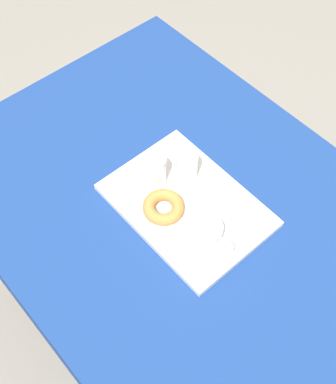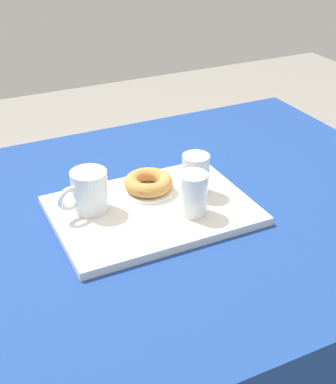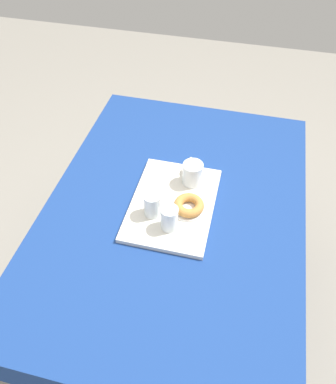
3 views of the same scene
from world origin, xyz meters
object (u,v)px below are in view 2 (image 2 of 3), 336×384
at_px(water_glass_near, 193,196).
at_px(water_glass_far, 195,176).
at_px(dining_table, 155,246).
at_px(sugar_donut_left, 148,182).
at_px(serving_tray, 152,210).
at_px(tea_mug_left, 89,192).
at_px(donut_plate_left, 149,190).

relative_size(water_glass_near, water_glass_far, 1.00).
bearing_deg(dining_table, sugar_donut_left, 78.78).
xyz_separation_m(dining_table, serving_tray, (-0.01, -0.01, 0.10)).
xyz_separation_m(dining_table, tea_mug_left, (-0.14, 0.04, 0.16)).
height_order(water_glass_near, water_glass_far, same).
relative_size(tea_mug_left, donut_plate_left, 0.98).
distance_m(serving_tray, tea_mug_left, 0.14).
relative_size(tea_mug_left, water_glass_near, 1.25).
bearing_deg(donut_plate_left, water_glass_far, -28.27).
distance_m(donut_plate_left, sugar_donut_left, 0.02).
relative_size(serving_tray, water_glass_near, 4.55).
distance_m(water_glass_near, donut_plate_left, 0.14).
xyz_separation_m(tea_mug_left, water_glass_far, (0.24, -0.03, -0.00)).
relative_size(donut_plate_left, sugar_donut_left, 1.07).
xyz_separation_m(tea_mug_left, sugar_donut_left, (0.15, 0.02, -0.02)).
xyz_separation_m(serving_tray, water_glass_far, (0.12, 0.01, 0.05)).
relative_size(dining_table, water_glass_near, 14.28).
height_order(serving_tray, tea_mug_left, tea_mug_left).
xyz_separation_m(water_glass_near, water_glass_far, (0.05, 0.07, -0.00)).
distance_m(water_glass_near, water_glass_far, 0.09).
bearing_deg(donut_plate_left, water_glass_near, -68.96).
relative_size(dining_table, tea_mug_left, 11.46).
bearing_deg(serving_tray, dining_table, 40.50).
distance_m(tea_mug_left, water_glass_near, 0.22).
xyz_separation_m(water_glass_far, sugar_donut_left, (-0.09, 0.05, -0.02)).
distance_m(water_glass_far, sugar_donut_left, 0.11).
bearing_deg(sugar_donut_left, dining_table, -101.22).
relative_size(serving_tray, water_glass_far, 4.55).
distance_m(serving_tray, sugar_donut_left, 0.08).
relative_size(serving_tray, sugar_donut_left, 3.84).
bearing_deg(sugar_donut_left, tea_mug_left, -173.59).
bearing_deg(water_glass_near, tea_mug_left, 150.80).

